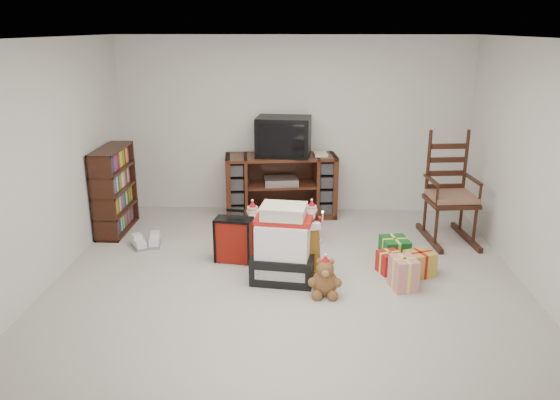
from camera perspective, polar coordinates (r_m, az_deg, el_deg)
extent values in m
cube|color=#B4AEA5|center=(5.86, 0.77, -8.75)|extent=(5.00, 5.00, 0.01)
cube|color=white|center=(5.25, 0.88, 16.56)|extent=(5.00, 5.00, 0.01)
cube|color=silver|center=(7.86, 1.39, 7.77)|extent=(5.00, 0.01, 2.50)
cube|color=silver|center=(3.06, -0.64, -8.51)|extent=(5.00, 0.01, 2.50)
cube|color=silver|center=(6.03, -23.69, 3.22)|extent=(0.01, 5.00, 2.50)
cube|color=silver|center=(5.90, 25.90, 2.63)|extent=(0.01, 5.00, 2.50)
cube|color=#492115|center=(7.75, 0.09, 1.50)|extent=(1.61, 0.74, 0.89)
cube|color=#B6B6B8|center=(7.70, 0.08, 2.02)|extent=(0.50, 0.39, 0.09)
cube|color=#32190D|center=(7.46, -16.91, 1.02)|extent=(0.31, 0.92, 1.12)
cube|color=#32190D|center=(7.14, 17.43, -0.13)|extent=(0.63, 0.61, 0.05)
cube|color=#996953|center=(7.13, 17.48, 0.37)|extent=(0.58, 0.56, 0.07)
cube|color=#32190D|center=(7.26, 17.29, 4.03)|extent=(0.49, 0.12, 0.88)
cube|color=#32190D|center=(7.30, 17.09, -3.75)|extent=(0.67, 1.00, 0.07)
cube|color=black|center=(5.88, 0.36, -7.01)|extent=(0.71, 0.55, 0.29)
cube|color=white|center=(5.75, 0.36, -4.05)|extent=(0.60, 0.49, 0.36)
cube|color=#A91613|center=(5.68, 0.37, -2.12)|extent=(0.62, 0.39, 0.05)
cube|color=beige|center=(5.65, 0.37, -1.32)|extent=(0.48, 0.39, 0.12)
cube|color=maroon|center=(6.30, -4.83, -4.17)|extent=(0.43, 0.27, 0.53)
cube|color=black|center=(6.28, -4.80, -1.03)|extent=(0.21, 0.06, 0.03)
ellipsoid|color=brown|center=(5.59, 4.69, -8.60)|extent=(0.26, 0.22, 0.28)
sphere|color=brown|center=(5.49, 4.74, -7.20)|extent=(0.18, 0.18, 0.18)
cone|color=#B0121A|center=(6.86, 3.29, -2.97)|extent=(0.26, 0.26, 0.37)
sphere|color=beige|center=(6.79, 3.32, -1.14)|extent=(0.13, 0.13, 0.13)
cone|color=#B0121A|center=(6.75, 3.34, -0.36)|extent=(0.11, 0.11, 0.09)
cylinder|color=silver|center=(6.70, 4.47, -1.74)|extent=(0.02, 0.02, 0.11)
cone|color=#B0121A|center=(6.75, -2.86, -3.25)|extent=(0.27, 0.27, 0.39)
sphere|color=beige|center=(6.66, -2.89, -1.30)|extent=(0.13, 0.13, 0.13)
cone|color=#B0121A|center=(6.63, -2.90, -0.46)|extent=(0.12, 0.12, 0.10)
cylinder|color=silver|center=(6.57, -1.74, -1.94)|extent=(0.02, 0.02, 0.12)
cube|color=silver|center=(6.99, -14.51, -4.28)|extent=(0.28, 0.33, 0.11)
cube|color=silver|center=(6.94, -12.96, -4.34)|extent=(0.18, 0.32, 0.11)
cube|color=#A91613|center=(6.23, 10.95, -5.91)|extent=(0.29, 0.29, 0.29)
cube|color=#18601F|center=(6.52, 12.55, -4.94)|extent=(0.29, 0.29, 0.29)
cube|color=gold|center=(6.13, 13.75, -6.52)|extent=(0.29, 0.29, 0.29)
cube|color=beige|center=(5.87, 10.94, -7.42)|extent=(0.29, 0.29, 0.29)
cube|color=black|center=(7.59, 0.37, 6.67)|extent=(0.77, 0.58, 0.54)
cube|color=black|center=(7.33, 0.29, 6.28)|extent=(0.62, 0.07, 0.43)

